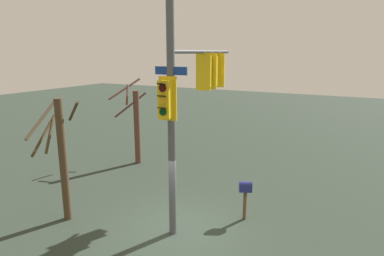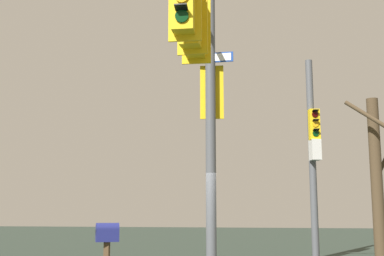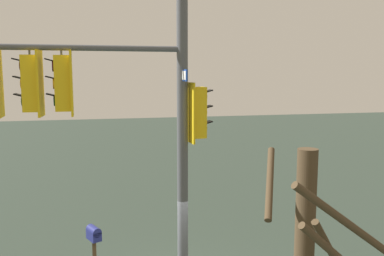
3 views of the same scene
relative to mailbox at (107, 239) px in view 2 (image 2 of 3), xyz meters
The scene contains 4 objects.
main_signal_pole_assembly 4.49m from the mailbox, 157.96° to the right, with size 4.03×5.30×9.22m.
secondary_pole_assembly 10.35m from the mailbox, 116.79° to the right, with size 0.43×0.80×7.15m.
mailbox is the anchor object (origin of this frame).
bare_tree_across_street 6.43m from the mailbox, 152.80° to the right, with size 1.60×1.60×4.30m.
Camera 2 is at (-1.67, 11.35, 1.64)m, focal length 47.62 mm.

